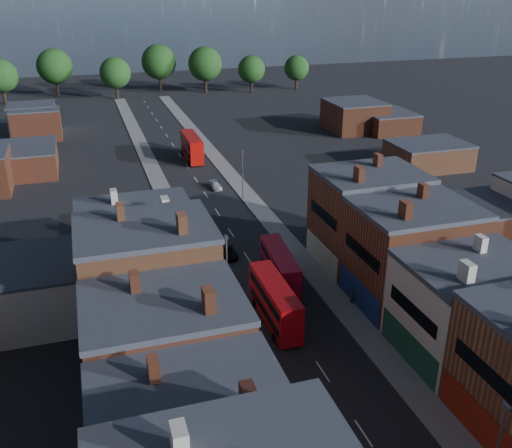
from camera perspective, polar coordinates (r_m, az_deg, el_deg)
pavement_west at (r=80.27m, az=-7.37°, el=-0.86°), size 3.00×200.00×0.12m
pavement_east at (r=83.18m, az=1.46°, el=0.24°), size 3.00×200.00×0.12m
lamp_post_1 at (r=42.91m, az=23.01°, el=-19.79°), size 0.25×0.70×8.12m
lamp_post_2 at (r=60.83m, az=-2.92°, el=-4.13°), size 0.25×0.70×8.12m
lamp_post_3 at (r=90.11m, az=-1.34°, el=5.25°), size 0.25×0.70×8.12m
bus_0 at (r=58.69m, az=1.91°, el=-7.76°), size 2.70×10.46×4.51m
bus_1 at (r=65.35m, az=2.39°, el=-4.38°), size 3.19×10.24×4.35m
bus_2 at (r=112.43m, az=-6.44°, el=7.69°), size 2.94×11.15×4.80m
car_2 at (r=72.94m, az=-2.82°, el=-2.82°), size 2.07×4.27×1.17m
car_3 at (r=96.63m, az=-4.05°, el=3.85°), size 1.63×3.72×1.06m
ped_3 at (r=63.36m, az=9.56°, el=-7.07°), size 0.49×1.03×1.75m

